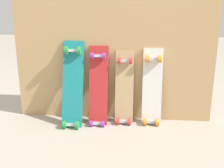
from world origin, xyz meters
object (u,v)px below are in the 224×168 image
Objects in this scene: skateboard_red at (98,90)px; skateboard_white at (152,90)px; skateboard_natural at (124,91)px; skateboard_teal at (73,88)px.

skateboard_red reaches higher than skateboard_white.
skateboard_natural is (0.23, 0.03, -0.02)m from skateboard_red.
skateboard_red is at bearing -175.82° from skateboard_white.
skateboard_red is 1.03× the size of skateboard_white.
skateboard_natural is (0.45, 0.07, -0.04)m from skateboard_teal.
skateboard_teal reaches higher than skateboard_natural.
skateboard_white is at bearing 4.18° from skateboard_red.
skateboard_natural is at bearing 8.54° from skateboard_teal.
skateboard_natural is at bearing -179.09° from skateboard_white.
skateboard_teal is 0.23m from skateboard_red.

